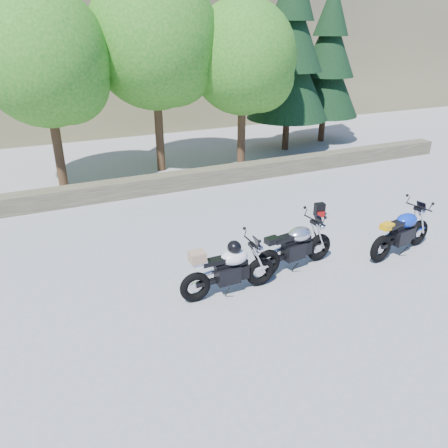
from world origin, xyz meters
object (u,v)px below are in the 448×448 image
(silver_bike, at_px, (295,247))
(backpack, at_px, (320,210))
(white_bike, at_px, (228,269))
(blue_bike, at_px, (402,233))

(silver_bike, bearing_deg, backpack, 37.24)
(white_bike, bearing_deg, backpack, 32.04)
(silver_bike, height_order, blue_bike, blue_bike)
(backpack, bearing_deg, blue_bike, -70.99)
(blue_bike, bearing_deg, backpack, 88.08)
(silver_bike, xyz_separation_m, white_bike, (-1.63, -0.27, 0.04))
(silver_bike, height_order, backpack, silver_bike)
(white_bike, relative_size, blue_bike, 0.97)
(white_bike, relative_size, backpack, 5.48)
(silver_bike, height_order, white_bike, white_bike)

